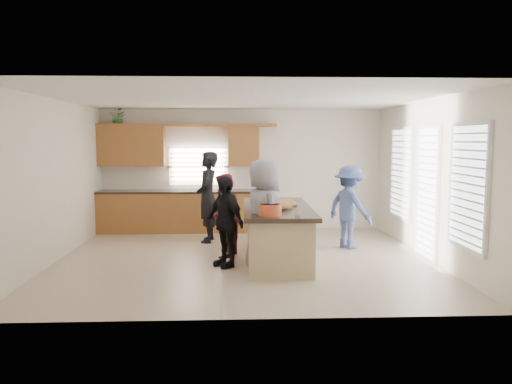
{
  "coord_description": "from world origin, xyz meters",
  "views": [
    {
      "loc": [
        -0.16,
        -8.67,
        2.1
      ],
      "look_at": [
        0.23,
        0.37,
        1.15
      ],
      "focal_mm": 35.0,
      "sensor_mm": 36.0,
      "label": 1
    }
  ],
  "objects_px": {
    "salad_bowl": "(270,209)",
    "woman_left_back": "(208,197)",
    "island": "(277,235)",
    "woman_left_front": "(225,221)",
    "woman_left_mid": "(224,216)",
    "woman_right_front": "(263,215)",
    "woman_right_back": "(350,207)"
  },
  "relations": [
    {
      "from": "woman_right_back",
      "to": "woman_right_front",
      "type": "relative_size",
      "value": 0.89
    },
    {
      "from": "salad_bowl",
      "to": "woman_left_back",
      "type": "xyz_separation_m",
      "value": [
        -1.09,
        2.65,
        -0.11
      ]
    },
    {
      "from": "woman_right_back",
      "to": "woman_left_mid",
      "type": "bearing_deg",
      "value": 71.2
    },
    {
      "from": "salad_bowl",
      "to": "woman_right_back",
      "type": "height_order",
      "value": "woman_right_back"
    },
    {
      "from": "woman_right_back",
      "to": "woman_right_front",
      "type": "height_order",
      "value": "woman_right_front"
    },
    {
      "from": "island",
      "to": "woman_left_front",
      "type": "relative_size",
      "value": 1.8
    },
    {
      "from": "island",
      "to": "woman_left_back",
      "type": "height_order",
      "value": "woman_left_back"
    },
    {
      "from": "salad_bowl",
      "to": "woman_left_front",
      "type": "bearing_deg",
      "value": 138.38
    },
    {
      "from": "woman_left_back",
      "to": "woman_left_front",
      "type": "relative_size",
      "value": 1.23
    },
    {
      "from": "woman_left_back",
      "to": "woman_left_front",
      "type": "xyz_separation_m",
      "value": [
        0.4,
        -2.03,
        -0.18
      ]
    },
    {
      "from": "island",
      "to": "salad_bowl",
      "type": "height_order",
      "value": "salad_bowl"
    },
    {
      "from": "island",
      "to": "salad_bowl",
      "type": "distance_m",
      "value": 1.17
    },
    {
      "from": "woman_left_back",
      "to": "woman_right_front",
      "type": "distance_m",
      "value": 2.57
    },
    {
      "from": "island",
      "to": "woman_right_front",
      "type": "distance_m",
      "value": 0.88
    },
    {
      "from": "woman_left_mid",
      "to": "woman_right_front",
      "type": "height_order",
      "value": "woman_right_front"
    },
    {
      "from": "woman_left_mid",
      "to": "woman_left_front",
      "type": "height_order",
      "value": "woman_left_front"
    },
    {
      "from": "woman_right_front",
      "to": "island",
      "type": "bearing_deg",
      "value": -42.08
    },
    {
      "from": "island",
      "to": "woman_right_back",
      "type": "distance_m",
      "value": 1.8
    },
    {
      "from": "woman_left_front",
      "to": "woman_right_back",
      "type": "distance_m",
      "value": 2.72
    },
    {
      "from": "woman_left_mid",
      "to": "woman_right_back",
      "type": "bearing_deg",
      "value": 117.72
    },
    {
      "from": "woman_left_mid",
      "to": "island",
      "type": "bearing_deg",
      "value": 84.74
    },
    {
      "from": "woman_left_front",
      "to": "woman_right_front",
      "type": "bearing_deg",
      "value": 24.3
    },
    {
      "from": "salad_bowl",
      "to": "woman_left_back",
      "type": "bearing_deg",
      "value": 112.42
    },
    {
      "from": "salad_bowl",
      "to": "woman_left_back",
      "type": "height_order",
      "value": "woman_left_back"
    },
    {
      "from": "woman_left_front",
      "to": "woman_left_mid",
      "type": "bearing_deg",
      "value": 145.88
    },
    {
      "from": "woman_left_back",
      "to": "woman_left_mid",
      "type": "bearing_deg",
      "value": 17.24
    },
    {
      "from": "salad_bowl",
      "to": "woman_left_mid",
      "type": "relative_size",
      "value": 0.23
    },
    {
      "from": "woman_left_front",
      "to": "woman_right_front",
      "type": "xyz_separation_m",
      "value": [
        0.61,
        -0.33,
        0.15
      ]
    },
    {
      "from": "island",
      "to": "salad_bowl",
      "type": "relative_size",
      "value": 7.74
    },
    {
      "from": "woman_left_front",
      "to": "woman_right_front",
      "type": "relative_size",
      "value": 0.84
    },
    {
      "from": "woman_left_back",
      "to": "woman_right_back",
      "type": "relative_size",
      "value": 1.16
    },
    {
      "from": "woman_right_back",
      "to": "woman_left_front",
      "type": "bearing_deg",
      "value": 85.39
    }
  ]
}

